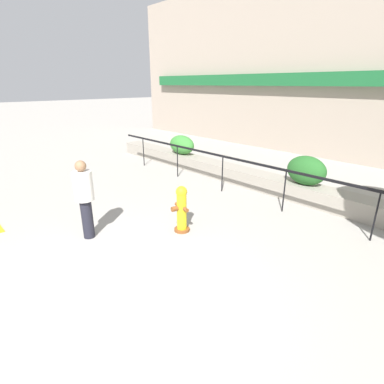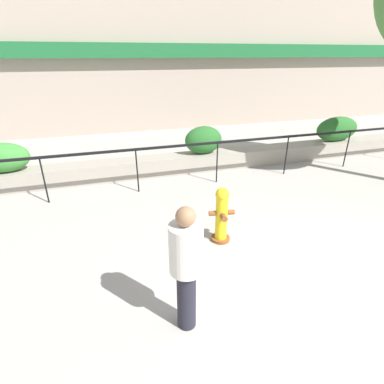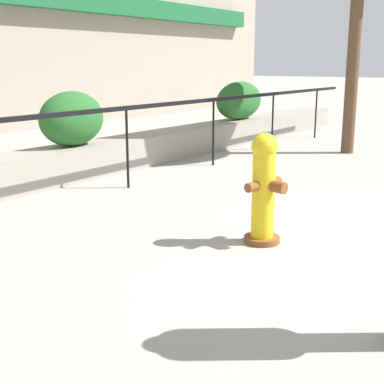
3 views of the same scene
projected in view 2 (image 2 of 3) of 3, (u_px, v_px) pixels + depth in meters
ground_plane at (348, 316)px, 4.05m from camera, size 120.00×120.00×0.00m
building_facade at (159, 34)px, 12.77m from camera, size 30.00×1.36×8.00m
planter_wall_low at (203, 161)px, 9.15m from camera, size 18.00×0.70×0.50m
fence_railing_segment at (218, 146)px, 7.87m from camera, size 15.00×0.05×1.15m
hedge_bush_0 at (3, 158)px, 7.47m from camera, size 1.24×0.70×0.75m
hedge_bush_1 at (203, 140)px, 8.87m from camera, size 1.13×0.67×0.82m
hedge_bush_2 at (337, 129)px, 10.15m from camera, size 1.59×0.61×0.83m
fire_hydrant at (222, 215)px, 5.48m from camera, size 0.48×0.46×1.08m
pedestrian at (186, 263)px, 3.52m from camera, size 0.46×0.46×1.73m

